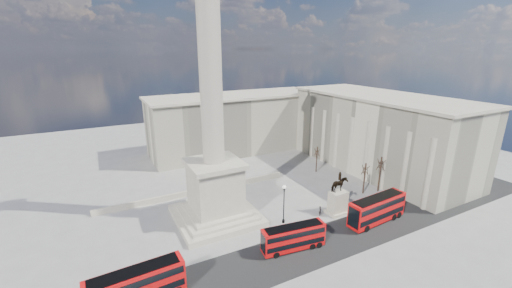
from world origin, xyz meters
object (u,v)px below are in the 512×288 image
object	(u,v)px
pedestrian_standing	(390,203)
victorian_lamp	(284,201)
nelsons_column	(214,149)
pedestrian_crossing	(333,206)
pedestrian_walking	(320,211)
equestrian_statue	(338,199)
red_bus_c	(377,209)
red_bus_b	(294,237)
red_bus_a	(137,286)

from	to	relation	value
pedestrian_standing	victorian_lamp	bearing A→B (deg)	-27.93
nelsons_column	pedestrian_crossing	size ratio (longest dim) A/B	26.31
pedestrian_walking	pedestrian_crossing	distance (m)	3.17
victorian_lamp	equestrian_statue	bearing A→B (deg)	-9.22
victorian_lamp	red_bus_c	bearing A→B (deg)	-26.68
equestrian_statue	pedestrian_walking	bearing A→B (deg)	166.98
red_bus_c	pedestrian_standing	world-z (taller)	red_bus_c
red_bus_b	red_bus_c	xyz separation A→B (m)	(17.27, -0.15, 0.42)
nelsons_column	pedestrian_standing	bearing A→B (deg)	-20.36
victorian_lamp	equestrian_statue	xyz separation A→B (m)	(10.61, -1.72, -1.34)
victorian_lamp	pedestrian_walking	bearing A→B (deg)	-7.46
red_bus_c	pedestrian_walking	xyz separation A→B (m)	(-7.25, 6.35, -1.58)
red_bus_a	equestrian_statue	size ratio (longest dim) A/B	1.38
pedestrian_standing	pedestrian_crossing	size ratio (longest dim) A/B	0.83
victorian_lamp	equestrian_statue	distance (m)	10.83
equestrian_statue	pedestrian_walking	distance (m)	3.92
nelsons_column	red_bus_a	bearing A→B (deg)	-136.82
equestrian_statue	pedestrian_crossing	world-z (taller)	equestrian_statue
nelsons_column	red_bus_b	world-z (taller)	nelsons_column
red_bus_b	red_bus_a	bearing A→B (deg)	-172.45
red_bus_c	pedestrian_walking	world-z (taller)	red_bus_c
victorian_lamp	pedestrian_standing	distance (m)	21.91
nelsons_column	pedestrian_walking	xyz separation A→B (m)	(17.10, -7.91, -12.00)
pedestrian_crossing	equestrian_statue	bearing A→B (deg)	161.60
nelsons_column	red_bus_b	xyz separation A→B (m)	(7.07, -14.10, -10.84)
equestrian_statue	pedestrian_standing	bearing A→B (deg)	-14.97
red_bus_b	red_bus_c	bearing A→B (deg)	6.72
victorian_lamp	pedestrian_crossing	world-z (taller)	victorian_lamp
red_bus_a	pedestrian_crossing	world-z (taller)	red_bus_a
pedestrian_standing	nelsons_column	bearing A→B (deg)	-36.17
red_bus_c	pedestrian_standing	distance (m)	7.39
pedestrian_walking	pedestrian_crossing	bearing A→B (deg)	-32.61
nelsons_column	equestrian_statue	distance (m)	24.38
red_bus_b	pedestrian_standing	bearing A→B (deg)	13.43
red_bus_a	equestrian_statue	bearing A→B (deg)	5.50
equestrian_statue	pedestrian_standing	size ratio (longest dim) A/B	5.23
red_bus_a	pedestrian_crossing	distance (m)	36.04
victorian_lamp	pedestrian_walking	distance (m)	8.03
red_bus_a	red_bus_b	distance (m)	22.24
nelsons_column	equestrian_statue	size ratio (longest dim) A/B	6.09
nelsons_column	equestrian_statue	xyz separation A→B (m)	(20.43, -8.68, -10.08)
pedestrian_standing	pedestrian_crossing	distance (m)	11.35
red_bus_a	victorian_lamp	world-z (taller)	victorian_lamp
red_bus_b	pedestrian_crossing	xyz separation A→B (m)	(13.19, 6.32, -1.13)
red_bus_b	equestrian_statue	distance (m)	14.43
equestrian_statue	pedestrian_crossing	size ratio (longest dim) A/B	4.32
red_bus_c	equestrian_statue	world-z (taller)	equestrian_statue
nelsons_column	red_bus_c	distance (m)	30.07
equestrian_statue	red_bus_b	bearing A→B (deg)	-157.89
red_bus_b	pedestrian_standing	size ratio (longest dim) A/B	6.37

